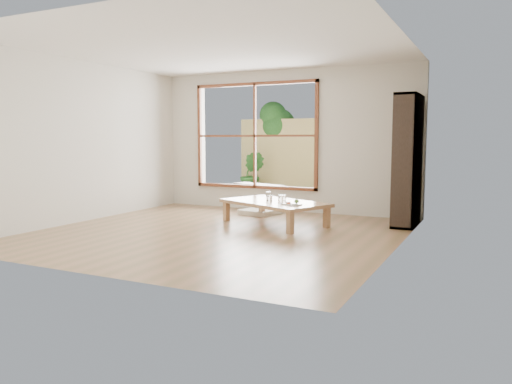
# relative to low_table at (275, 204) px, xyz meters

# --- Properties ---
(ground) EXTENTS (5.00, 5.00, 0.00)m
(ground) POSITION_rel_low_table_xyz_m (-0.43, -1.01, -0.32)
(ground) COLOR #976D4B
(ground) RESTS_ON ground
(low_table) EXTENTS (1.91, 1.53, 0.37)m
(low_table) POSITION_rel_low_table_xyz_m (0.00, 0.00, 0.00)
(low_table) COLOR tan
(low_table) RESTS_ON ground
(floor_cushion) EXTENTS (0.69, 0.69, 0.09)m
(floor_cushion) POSITION_rel_low_table_xyz_m (-0.65, 0.85, -0.28)
(floor_cushion) COLOR beige
(floor_cushion) RESTS_ON ground
(bookshelf) EXTENTS (0.32, 0.91, 2.02)m
(bookshelf) POSITION_rel_low_table_xyz_m (1.89, 0.81, 0.69)
(bookshelf) COLOR #2F211A
(bookshelf) RESTS_ON ground
(glass_tall) EXTENTS (0.08, 0.08, 0.14)m
(glass_tall) POSITION_rel_low_table_xyz_m (-0.11, 0.01, 0.12)
(glass_tall) COLOR silver
(glass_tall) RESTS_ON low_table
(glass_mid) EXTENTS (0.08, 0.08, 0.11)m
(glass_mid) POSITION_rel_low_table_xyz_m (0.13, -0.07, 0.10)
(glass_mid) COLOR silver
(glass_mid) RESTS_ON low_table
(glass_short) EXTENTS (0.07, 0.07, 0.09)m
(glass_short) POSITION_rel_low_table_xyz_m (0.09, 0.16, 0.09)
(glass_short) COLOR silver
(glass_short) RESTS_ON low_table
(glass_small) EXTENTS (0.07, 0.07, 0.09)m
(glass_small) POSITION_rel_low_table_xyz_m (-0.10, 0.04, 0.09)
(glass_small) COLOR silver
(glass_small) RESTS_ON low_table
(food_tray) EXTENTS (0.33, 0.29, 0.09)m
(food_tray) POSITION_rel_low_table_xyz_m (0.41, -0.27, 0.06)
(food_tray) COLOR white
(food_tray) RESTS_ON low_table
(deck) EXTENTS (2.80, 2.00, 0.05)m
(deck) POSITION_rel_low_table_xyz_m (-1.03, 2.55, -0.32)
(deck) COLOR #383129
(deck) RESTS_ON ground
(garden_bench) EXTENTS (1.26, 0.74, 0.38)m
(garden_bench) POSITION_rel_low_table_xyz_m (-1.31, 2.17, 0.03)
(garden_bench) COLOR #2F211A
(garden_bench) RESTS_ON deck
(bamboo_fence) EXTENTS (2.80, 0.06, 1.80)m
(bamboo_fence) POSITION_rel_low_table_xyz_m (-1.03, 3.55, 0.58)
(bamboo_fence) COLOR tan
(bamboo_fence) RESTS_ON ground
(shrub_right) EXTENTS (1.01, 0.94, 0.91)m
(shrub_right) POSITION_rel_low_table_xyz_m (-0.04, 3.37, 0.16)
(shrub_right) COLOR #245B21
(shrub_right) RESTS_ON deck
(shrub_left) EXTENTS (0.62, 0.53, 1.02)m
(shrub_left) POSITION_rel_low_table_xyz_m (-1.94, 3.11, 0.21)
(shrub_left) COLOR #245B21
(shrub_left) RESTS_ON deck
(garden_tree) EXTENTS (1.04, 0.85, 2.22)m
(garden_tree) POSITION_rel_low_table_xyz_m (-1.71, 3.85, 1.30)
(garden_tree) COLOR #4C3D2D
(garden_tree) RESTS_ON ground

